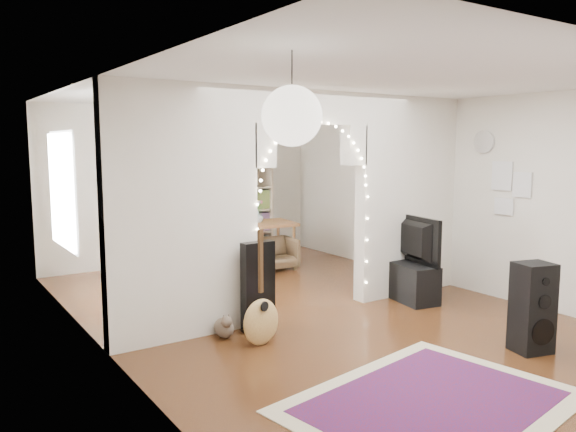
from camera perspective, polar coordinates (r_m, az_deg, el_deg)
floor at (r=7.08m, az=2.18°, el=-9.65°), size 7.50×7.50×0.00m
ceiling at (r=6.80m, az=2.30°, el=12.65°), size 5.00×7.50×0.02m
wall_back at (r=10.07m, az=-10.44°, el=3.12°), size 5.00×0.02×2.70m
wall_left at (r=5.72m, az=-18.46°, el=-0.27°), size 0.02×7.50×2.70m
wall_right at (r=8.52m, az=15.96°, el=2.21°), size 0.02×7.50×2.70m
divider_wall at (r=6.80m, az=2.24°, el=1.90°), size 5.00×0.20×2.70m
fairy_lights at (r=6.69m, az=2.90°, el=2.88°), size 1.64×0.04×1.60m
window at (r=7.45m, az=-21.99°, el=2.42°), size 0.04×1.20×1.40m
wall_clock at (r=8.10m, az=19.32°, el=7.15°), size 0.03×0.31×0.31m
picture_frames at (r=7.89m, az=21.46°, el=2.69°), size 0.02×0.50×0.70m
paper_lantern at (r=3.72m, az=0.40°, el=10.13°), size 0.40×0.40×0.40m
ceiling_fan at (r=8.48m, az=-5.82°, el=9.54°), size 1.10×1.10×0.30m
area_rug at (r=4.89m, az=14.46°, el=-17.84°), size 2.52×2.05×0.02m
guitar_case at (r=6.27m, az=-3.07°, el=-7.15°), size 0.39×0.14×1.00m
acoustic_guitar at (r=5.82m, az=-2.77°, el=-8.84°), size 0.44×0.26×1.03m
tabby_cat at (r=6.17m, az=-6.49°, el=-11.14°), size 0.25×0.44×0.29m
floor_speaker at (r=6.15m, az=23.60°, el=-8.55°), size 0.42×0.39×0.90m
media_console at (r=7.74m, az=11.92°, el=-6.41°), size 0.58×1.06×0.50m
tv at (r=7.63m, az=12.03°, el=-2.33°), size 0.34×1.08×0.62m
bookcase at (r=10.21m, az=-6.10°, el=0.47°), size 1.72×0.69×1.71m
dining_table at (r=9.46m, az=-3.07°, el=-1.11°), size 1.30×0.97×0.76m
flower_vase at (r=9.43m, az=-3.08°, el=-0.10°), size 0.21×0.21×0.19m
dining_chair_left at (r=8.28m, az=-10.75°, el=-5.38°), size 0.65×0.66×0.53m
dining_chair_right at (r=9.32m, az=-1.08°, el=-3.81°), size 0.64×0.65×0.53m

